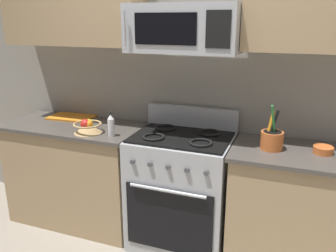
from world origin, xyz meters
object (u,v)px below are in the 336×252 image
Objects in this scene: microwave at (185,28)px; cutting_board at (71,117)px; fruit_basket at (88,127)px; range_oven at (181,189)px; bottle_vinegar at (111,125)px; prep_bowl at (323,150)px; utensil_crock at (272,139)px.

microwave reaches higher than cutting_board.
cutting_board is (-0.38, 0.31, -0.04)m from fruit_basket.
range_oven is 1.38× the size of microwave.
range_oven is 0.76m from bottle_vinegar.
microwave is at bearing 18.63° from bottle_vinegar.
microwave is at bearing -179.99° from prep_bowl.
microwave reaches higher than range_oven.
cutting_board is at bearing 140.58° from fruit_basket.
utensil_crock is 1.41m from fruit_basket.
bottle_vinegar is at bearing -173.33° from prep_bowl.
microwave is (-0.00, 0.03, 1.24)m from range_oven.
utensil_crock is at bearing -173.93° from prep_bowl.
microwave reaches higher than fruit_basket.
fruit_basket is at bearing -174.52° from prep_bowl.
fruit_basket is at bearing -39.42° from cutting_board.
bottle_vinegar is 1.53m from prep_bowl.
fruit_basket is 0.57× the size of cutting_board.
prep_bowl is (0.99, 0.03, 0.46)m from range_oven.
fruit_basket is at bearing -169.28° from range_oven.
range_oven is at bearing -89.99° from microwave.
range_oven is 1.22m from cutting_board.
fruit_basket is 1.18× the size of bottle_vinegar.
bottle_vinegar is at bearing -173.16° from utensil_crock.
cutting_board is at bearing 171.34° from range_oven.
range_oven is 3.41× the size of utensil_crock.
prep_bowl is (1.74, 0.17, -0.02)m from fruit_basket.
cutting_board is 0.69m from bottle_vinegar.
range_oven is 8.23× the size of prep_bowl.
microwave is at bearing 90.01° from range_oven.
microwave reaches higher than prep_bowl.
cutting_board is at bearing 172.60° from microwave.
bottle_vinegar is at bearing -161.37° from microwave.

